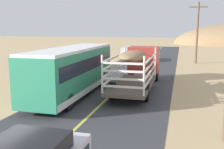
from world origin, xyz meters
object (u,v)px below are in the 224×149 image
power_pole_mid (197,31)px  car_far (130,53)px  bus (73,70)px  livestock_truck (140,63)px

power_pole_mid → car_far: bearing=179.5°
bus → livestock_truck: bearing=47.5°
bus → car_far: 19.20m
bus → power_pole_mid: size_ratio=1.30×
livestock_truck → power_pole_mid: power_pole_mid is taller
livestock_truck → car_far: size_ratio=2.10×
livestock_truck → car_far: 15.41m
bus → power_pole_mid: bearing=65.2°
livestock_truck → bus: bearing=-132.5°
livestock_truck → car_far: livestock_truck is taller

